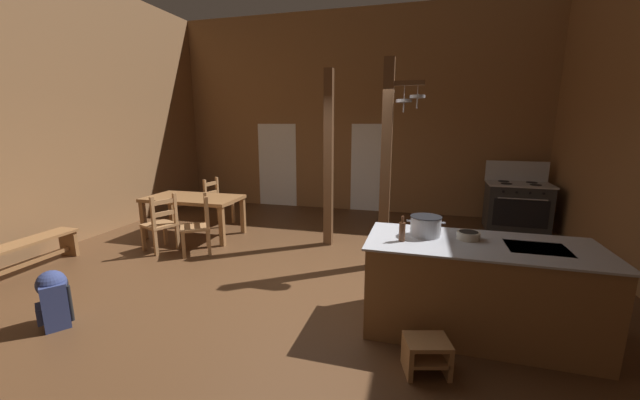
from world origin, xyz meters
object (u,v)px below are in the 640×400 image
Objects in this scene: stove_range at (517,206)px; step_stool at (427,353)px; ladderback_chair_by_post at (217,203)px; ladderback_chair_at_table_end at (198,226)px; backpack at (53,297)px; bottle_tall_on_counter at (402,231)px; bench_along_left_wall at (24,251)px; mixing_bowl_on_counter at (468,235)px; dining_table at (193,202)px; stockpot_on_counter at (426,226)px; kitchen_island at (478,288)px; ladderback_chair_near_window at (161,224)px.

stove_range is 3.14× the size of step_stool.
stove_range is 1.39× the size of ladderback_chair_by_post.
ladderback_chair_at_table_end reaches higher than backpack.
bottle_tall_on_counter is at bearing -23.59° from ladderback_chair_at_table_end.
ladderback_chair_at_table_end is at bearing 156.41° from bottle_tall_on_counter.
backpack is at bearing -165.53° from bottle_tall_on_counter.
bench_along_left_wall is 6.79× the size of mixing_bowl_on_counter.
ladderback_chair_at_table_end reaches higher than step_stool.
mixing_bowl_on_counter is (0.36, 0.86, 0.79)m from step_stool.
ladderback_chair_by_post is (-5.87, -1.15, -0.03)m from stove_range.
mixing_bowl_on_counter is (4.05, 1.11, 0.65)m from backpack.
ladderback_chair_by_post reaches higher than backpack.
ladderback_chair_at_table_end is (0.63, -1.62, 0.00)m from ladderback_chair_by_post.
dining_table is (-4.11, 2.82, 0.47)m from step_stool.
backpack reaches higher than step_stool.
step_stool is 1.11× the size of stockpot_on_counter.
kitchen_island is at bearing 13.75° from backpack.
ladderback_chair_by_post is at bearing 138.41° from step_stool.
ladderback_chair_at_table_end is 3.78× the size of bottle_tall_on_counter.
step_stool is 1.23m from mixing_bowl_on_counter.
stove_range is 5.93m from ladderback_chair_at_table_end.
ladderback_chair_near_window reaches higher than step_stool.
ladderback_chair_at_table_end reaches higher than bench_along_left_wall.
stockpot_on_counter is at bearing -34.39° from ladderback_chair_by_post.
step_stool is at bearing -67.00° from bottle_tall_on_counter.
mixing_bowl_on_counter is at bearing -109.28° from stove_range.
bottle_tall_on_counter reaches higher than step_stool.
ladderback_chair_near_window is at bearing 101.64° from backpack.
bottle_tall_on_counter is (3.87, -1.33, 0.58)m from ladderback_chair_near_window.
backpack is (0.46, -2.22, -0.14)m from ladderback_chair_near_window.
ladderback_chair_near_window is 1.00× the size of ladderback_chair_at_table_end.
ladderback_chair_at_table_end is (0.61, -0.78, -0.20)m from dining_table.
step_stool is 1.22m from stockpot_on_counter.
dining_table is 0.88m from ladderback_chair_near_window.
dining_table is (-5.85, -1.99, 0.17)m from stove_range.
mixing_bowl_on_counter is at bearing -0.76° from stockpot_on_counter.
stockpot_on_counter is at bearing 1.67° from bench_along_left_wall.
ladderback_chair_by_post is at bearing 111.16° from ladderback_chair_at_table_end.
bottle_tall_on_counter is at bearing -132.89° from stockpot_on_counter.
bottle_tall_on_counter is (-0.75, -0.14, 0.57)m from kitchen_island.
stockpot_on_counter reaches higher than kitchen_island.
stove_range is 1.39× the size of ladderback_chair_near_window.
mixing_bowl_on_counter is at bearing -16.96° from ladderback_chair_at_table_end.
kitchen_island is 5.03m from dining_table.
stockpot_on_counter is at bearing 169.07° from kitchen_island.
bench_along_left_wall is 5.88× the size of bottle_tall_on_counter.
ladderback_chair_by_post is 3.94m from backpack.
kitchen_island is 1.28× the size of dining_table.
step_stool is 4.59m from ladderback_chair_near_window.
stockpot_on_counter is at bearing 17.11° from backpack.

